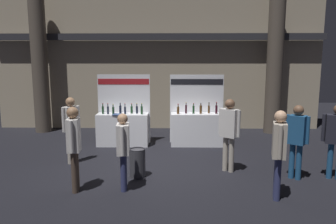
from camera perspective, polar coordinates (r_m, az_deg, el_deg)
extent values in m
plane|color=black|center=(8.40, -3.53, -9.48)|extent=(25.03, 25.03, 0.00)
cube|color=tan|center=(12.72, -1.89, 11.55)|extent=(12.52, 0.25, 6.42)
cube|color=#2D2D33|center=(12.43, -1.98, 13.09)|extent=(12.52, 0.20, 0.24)
cylinder|color=#51473D|center=(12.90, -21.67, 8.47)|extent=(0.58, 0.58, 5.33)
cylinder|color=#51473D|center=(12.44, 18.27, 8.65)|extent=(0.58, 0.58, 5.33)
cube|color=white|center=(10.36, -7.93, -3.06)|extent=(1.60, 0.60, 1.01)
cube|color=white|center=(10.58, -7.72, 0.54)|extent=(1.68, 0.04, 2.22)
cube|color=maroon|center=(10.46, -7.84, 5.32)|extent=(1.63, 0.01, 0.18)
cylinder|color=#19381E|center=(10.36, -11.37, 0.34)|extent=(0.07, 0.07, 0.23)
cylinder|color=#19381E|center=(10.33, -11.40, 1.21)|extent=(0.03, 0.03, 0.08)
cylinder|color=red|center=(10.33, -11.41, 1.49)|extent=(0.03, 0.03, 0.02)
cylinder|color=black|center=(10.30, -10.51, 0.32)|extent=(0.06, 0.06, 0.23)
cylinder|color=black|center=(10.27, -10.53, 1.18)|extent=(0.03, 0.03, 0.08)
cylinder|color=red|center=(10.27, -10.54, 1.45)|extent=(0.03, 0.03, 0.02)
cylinder|color=#19381E|center=(10.21, -9.61, 0.25)|extent=(0.07, 0.07, 0.23)
cylinder|color=#19381E|center=(10.18, -9.64, 1.09)|extent=(0.03, 0.03, 0.07)
cylinder|color=gold|center=(10.18, -9.64, 1.35)|extent=(0.03, 0.03, 0.02)
cylinder|color=black|center=(10.32, -8.38, 0.42)|extent=(0.07, 0.07, 0.25)
cylinder|color=black|center=(10.29, -8.40, 1.30)|extent=(0.03, 0.03, 0.07)
cylinder|color=black|center=(10.29, -8.41, 1.54)|extent=(0.03, 0.03, 0.02)
cylinder|color=black|center=(10.19, -7.56, 0.28)|extent=(0.06, 0.06, 0.23)
cylinder|color=black|center=(10.17, -7.58, 1.16)|extent=(0.03, 0.03, 0.09)
cylinder|color=red|center=(10.16, -7.58, 1.45)|extent=(0.03, 0.03, 0.02)
cylinder|color=#19381E|center=(10.28, -6.41, 0.37)|extent=(0.07, 0.07, 0.22)
cylinder|color=#19381E|center=(10.25, -6.42, 1.18)|extent=(0.03, 0.03, 0.07)
cylinder|color=red|center=(10.25, -6.43, 1.44)|extent=(0.03, 0.03, 0.02)
cylinder|color=black|center=(10.25, -5.49, 0.38)|extent=(0.07, 0.07, 0.23)
cylinder|color=black|center=(10.23, -5.50, 1.23)|extent=(0.03, 0.03, 0.08)
cylinder|color=gold|center=(10.22, -5.50, 1.50)|extent=(0.03, 0.03, 0.02)
cylinder|color=#19381E|center=(10.10, -4.64, 0.31)|extent=(0.07, 0.07, 0.25)
cylinder|color=#19381E|center=(10.08, -4.65, 1.22)|extent=(0.03, 0.03, 0.08)
cylinder|color=gold|center=(10.07, -4.65, 1.49)|extent=(0.03, 0.03, 0.02)
cube|color=#334772|center=(10.11, -8.94, -0.41)|extent=(0.27, 0.32, 0.02)
cube|color=white|center=(10.29, 5.11, -3.06)|extent=(1.63, 0.60, 1.02)
cube|color=white|center=(10.52, 5.04, 0.53)|extent=(1.72, 0.04, 2.22)
cube|color=black|center=(10.40, 5.11, 5.31)|extent=(1.67, 0.01, 0.18)
cylinder|color=#472D14|center=(10.08, 1.79, 0.30)|extent=(0.07, 0.07, 0.22)
cylinder|color=#472D14|center=(10.05, 1.79, 1.13)|extent=(0.03, 0.03, 0.08)
cylinder|color=red|center=(10.05, 1.79, 1.40)|extent=(0.03, 0.03, 0.02)
cylinder|color=black|center=(10.18, 3.19, 0.50)|extent=(0.06, 0.06, 0.27)
cylinder|color=black|center=(10.15, 3.20, 1.42)|extent=(0.03, 0.03, 0.06)
cylinder|color=gold|center=(10.15, 3.20, 1.65)|extent=(0.03, 0.03, 0.02)
cylinder|color=#19381E|center=(10.17, 4.50, 0.41)|extent=(0.07, 0.07, 0.24)
cylinder|color=#19381E|center=(10.14, 4.51, 1.28)|extent=(0.03, 0.03, 0.07)
cylinder|color=red|center=(10.14, 4.51, 1.52)|extent=(0.03, 0.03, 0.02)
cylinder|color=#472D14|center=(10.16, 5.78, 0.42)|extent=(0.07, 0.07, 0.25)
cylinder|color=#472D14|center=(10.14, 5.79, 1.29)|extent=(0.03, 0.03, 0.06)
cylinder|color=black|center=(10.13, 5.80, 1.51)|extent=(0.03, 0.03, 0.02)
cylinder|color=#472D14|center=(10.29, 7.20, 0.46)|extent=(0.06, 0.06, 0.24)
cylinder|color=#472D14|center=(10.26, 7.22, 1.36)|extent=(0.03, 0.03, 0.09)
cylinder|color=black|center=(10.26, 7.23, 1.65)|extent=(0.03, 0.03, 0.02)
cylinder|color=black|center=(10.22, 8.50, 0.43)|extent=(0.07, 0.07, 0.26)
cylinder|color=black|center=(10.19, 8.53, 1.40)|extent=(0.03, 0.03, 0.09)
cylinder|color=red|center=(10.19, 8.53, 1.70)|extent=(0.03, 0.03, 0.02)
cylinder|color=#38383D|center=(7.61, -5.38, -8.96)|extent=(0.37, 0.37, 0.64)
torus|color=black|center=(7.51, -5.42, -6.54)|extent=(0.36, 0.36, 0.02)
cylinder|color=navy|center=(7.94, 22.01, -8.17)|extent=(0.12, 0.12, 0.82)
cylinder|color=navy|center=(7.99, 20.94, -8.01)|extent=(0.12, 0.12, 0.82)
cube|color=navy|center=(7.79, 21.79, -2.92)|extent=(0.44, 0.42, 0.65)
sphere|color=brown|center=(7.71, 21.99, 0.30)|extent=(0.23, 0.23, 0.23)
cylinder|color=navy|center=(7.72, 23.37, -2.99)|extent=(0.08, 0.08, 0.62)
cylinder|color=navy|center=(7.85, 20.25, -2.61)|extent=(0.08, 0.08, 0.62)
cylinder|color=navy|center=(6.67, 18.69, -11.18)|extent=(0.12, 0.12, 0.84)
cylinder|color=navy|center=(6.82, 18.61, -10.72)|extent=(0.12, 0.12, 0.84)
cube|color=#ADA393|center=(6.53, 18.99, -4.70)|extent=(0.33, 0.44, 0.67)
sphere|color=tan|center=(6.44, 19.20, -0.76)|extent=(0.23, 0.23, 0.23)
cylinder|color=#ADA393|center=(6.29, 19.13, -5.07)|extent=(0.08, 0.08, 0.63)
cylinder|color=#ADA393|center=(6.76, 18.87, -4.09)|extent=(0.08, 0.08, 0.63)
cylinder|color=navy|center=(6.81, -7.83, -10.61)|extent=(0.12, 0.12, 0.78)
cylinder|color=navy|center=(6.97, -7.75, -10.14)|extent=(0.12, 0.12, 0.78)
cube|color=silver|center=(6.69, -7.92, -4.73)|extent=(0.29, 0.43, 0.62)
sphere|color=tan|center=(6.60, -8.00, -1.18)|extent=(0.21, 0.21, 0.21)
cylinder|color=silver|center=(6.45, -8.04, -5.12)|extent=(0.08, 0.08, 0.59)
cylinder|color=silver|center=(6.93, -7.81, -4.12)|extent=(0.08, 0.08, 0.59)
cylinder|color=#ADA393|center=(8.91, -16.04, -5.92)|extent=(0.12, 0.12, 0.84)
cylinder|color=#ADA393|center=(8.83, -16.90, -6.09)|extent=(0.12, 0.12, 0.84)
cube|color=silver|center=(8.71, -16.69, -1.23)|extent=(0.39, 0.40, 0.66)
sphere|color=#8C6647|center=(8.64, -16.83, 1.73)|extent=(0.23, 0.23, 0.23)
cylinder|color=silver|center=(8.82, -15.50, -0.94)|extent=(0.08, 0.08, 0.63)
cylinder|color=silver|center=(8.60, -17.92, -1.31)|extent=(0.08, 0.08, 0.63)
cylinder|color=#47382D|center=(6.93, -16.12, -10.23)|extent=(0.12, 0.12, 0.85)
cylinder|color=#47382D|center=(7.08, -15.87, -9.80)|extent=(0.12, 0.12, 0.85)
cube|color=silver|center=(6.80, -16.28, -3.93)|extent=(0.26, 0.36, 0.67)
sphere|color=#8C6647|center=(6.71, -16.45, -0.10)|extent=(0.23, 0.23, 0.23)
cylinder|color=silver|center=(6.59, -16.66, -4.20)|extent=(0.08, 0.08, 0.64)
cylinder|color=silver|center=(7.00, -15.94, -3.40)|extent=(0.08, 0.08, 0.64)
cylinder|color=#ADA393|center=(8.08, 10.04, -7.21)|extent=(0.12, 0.12, 0.85)
cylinder|color=#ADA393|center=(8.00, 11.09, -7.40)|extent=(0.12, 0.12, 0.85)
cube|color=silver|center=(7.86, 10.73, -1.94)|extent=(0.46, 0.43, 0.68)
sphere|color=brown|center=(7.78, 10.83, 1.39)|extent=(0.23, 0.23, 0.23)
cylinder|color=silver|center=(7.97, 9.19, -1.62)|extent=(0.08, 0.08, 0.64)
cylinder|color=silver|center=(7.74, 12.32, -2.03)|extent=(0.08, 0.08, 0.64)
cylinder|color=navy|center=(8.32, 26.60, -7.68)|extent=(0.12, 0.12, 0.83)
cylinder|color=#23232D|center=(8.13, 25.68, -2.49)|extent=(0.08, 0.08, 0.62)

